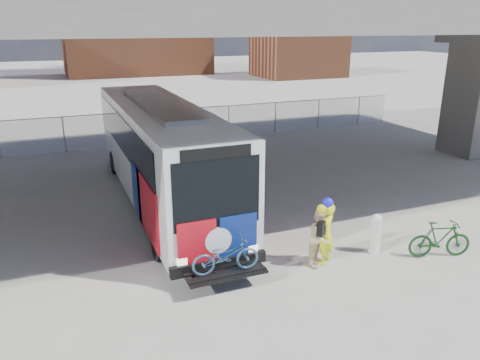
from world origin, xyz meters
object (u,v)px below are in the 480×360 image
cyclist_tan (320,236)px  bollard (376,232)px  bus (161,146)px  cyclist_hivis (326,232)px  bike_parked (440,239)px

cyclist_tan → bollard: bearing=-36.7°
bus → bollard: (4.66, -6.33, -1.48)m
cyclist_hivis → bollard: bearing=145.5°
cyclist_tan → cyclist_hivis: bearing=-35.6°
cyclist_tan → bike_parked: bearing=-52.1°
bus → bollard: bearing=-53.6°
bus → bike_parked: size_ratio=7.22×
bus → cyclist_tan: size_ratio=7.36×
bus → cyclist_tan: bus is taller
bollard → cyclist_tan: (-1.84, -0.00, 0.20)m
bus → bollard: 7.99m
cyclist_tan → bike_parked: (3.33, -0.91, -0.29)m
bus → cyclist_tan: (2.82, -6.33, -1.28)m
bike_parked → bollard: bearing=75.9°
bollard → cyclist_hivis: size_ratio=0.62×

